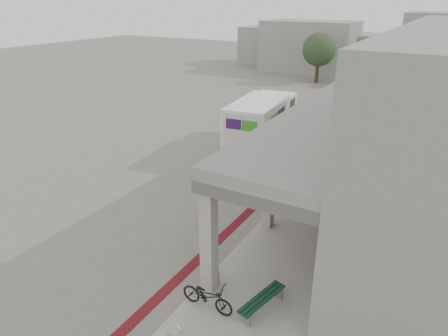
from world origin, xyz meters
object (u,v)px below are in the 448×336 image
Objects in this scene: bench at (262,301)px; utility_cabinet at (335,256)px; fedex_truck at (262,122)px; bicycle_black at (207,296)px.

utility_cabinet is at bearing 77.72° from bench.
fedex_truck is 4.14× the size of bench.
bicycle_black is (-1.28, -0.68, 0.13)m from bench.
utility_cabinet is at bearing -37.18° from bicycle_black.
utility_cabinet reaches higher than bench.
utility_cabinet is 4.11m from bicycle_black.
bicycle_black reaches higher than bench.
fedex_truck is at bearing 128.10° from bench.
utility_cabinet is 0.72× the size of bicycle_black.
bicycle_black is at bearing -139.05° from bench.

